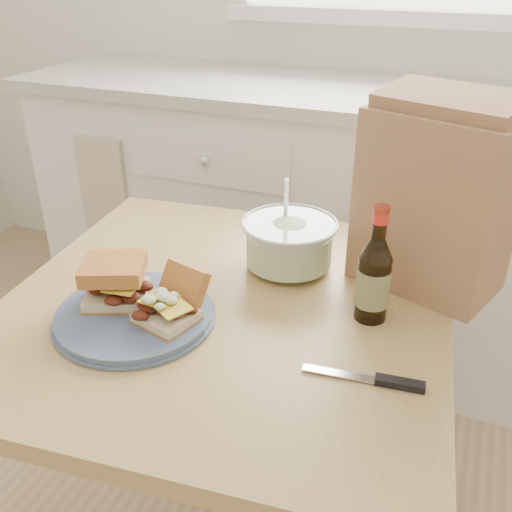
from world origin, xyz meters
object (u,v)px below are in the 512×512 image
at_px(coleslaw_bowl, 289,245).
at_px(paper_bag, 435,202).
at_px(plate, 135,315).
at_px(beer_bottle, 374,278).
at_px(dining_table, 227,343).

distance_m(coleslaw_bowl, paper_bag, 0.31).
bearing_deg(paper_bag, coleslaw_bowl, -150.68).
xyz_separation_m(plate, beer_bottle, (0.41, 0.17, 0.08)).
xyz_separation_m(dining_table, plate, (-0.13, -0.12, 0.11)).
distance_m(dining_table, plate, 0.21).
bearing_deg(dining_table, coleslaw_bowl, 62.21).
relative_size(coleslaw_bowl, beer_bottle, 0.92).
distance_m(coleslaw_bowl, beer_bottle, 0.24).
height_order(plate, paper_bag, paper_bag).
distance_m(beer_bottle, paper_bag, 0.21).
bearing_deg(paper_bag, beer_bottle, -93.84).
xyz_separation_m(dining_table, beer_bottle, (0.28, 0.05, 0.19)).
distance_m(plate, coleslaw_bowl, 0.36).
bearing_deg(dining_table, paper_bag, 26.69).
bearing_deg(plate, coleslaw_bowl, 55.94).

